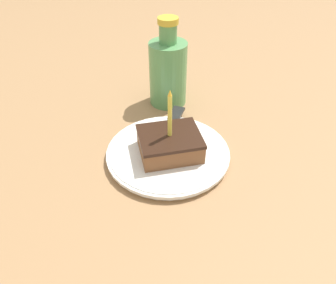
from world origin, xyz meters
TOP-DOWN VIEW (x-y plane):
  - ground_plane at (0.00, 0.00)m, footprint 2.40×2.40m
  - plate at (0.01, 0.01)m, footprint 0.22×0.22m
  - cake_slice at (0.00, 0.01)m, footprint 0.09×0.11m
  - fork at (0.07, -0.00)m, footprint 0.16×0.10m
  - bottle at (0.19, -0.03)m, footprint 0.08×0.08m

SIDE VIEW (x-z plane):
  - ground_plane at x=0.00m, z-range -0.04..0.00m
  - plate at x=0.01m, z-range 0.00..0.02m
  - fork at x=0.07m, z-range 0.01..0.02m
  - cake_slice at x=0.00m, z-range -0.03..0.10m
  - bottle at x=0.19m, z-range -0.02..0.17m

